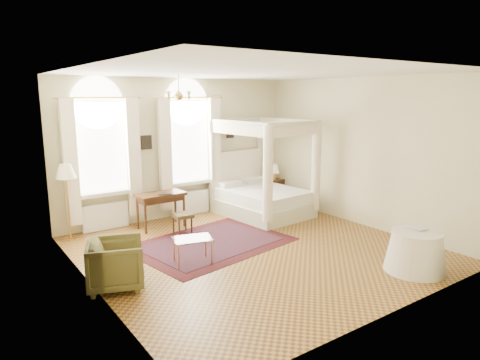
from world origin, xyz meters
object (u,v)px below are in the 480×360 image
(nightstand, at_px, (274,191))
(writing_desk, at_px, (161,198))
(armchair, at_px, (116,264))
(side_table, at_px, (416,252))
(canopy_bed, at_px, (263,194))
(floor_lamp, at_px, (66,175))
(stool, at_px, (182,217))
(coffee_table, at_px, (193,241))

(nightstand, height_order, writing_desk, writing_desk)
(armchair, relative_size, side_table, 0.82)
(canopy_bed, xyz_separation_m, floor_lamp, (-4.36, 0.86, 0.80))
(canopy_bed, bearing_deg, armchair, -156.26)
(nightstand, xyz_separation_m, writing_desk, (-3.54, -0.35, 0.35))
(stool, bearing_deg, canopy_bed, 4.47)
(coffee_table, bearing_deg, nightstand, 32.90)
(writing_desk, distance_m, floor_lamp, 2.01)
(coffee_table, distance_m, side_table, 3.78)
(writing_desk, xyz_separation_m, stool, (0.18, -0.66, -0.31))
(stool, height_order, armchair, armchair)
(canopy_bed, relative_size, floor_lamp, 1.50)
(floor_lamp, xyz_separation_m, side_table, (4.30, -5.04, -0.99))
(stool, bearing_deg, coffee_table, -111.57)
(floor_lamp, bearing_deg, stool, -27.07)
(writing_desk, relative_size, floor_lamp, 0.68)
(canopy_bed, distance_m, side_table, 4.19)
(side_table, bearing_deg, stool, 119.52)
(writing_desk, bearing_deg, stool, -74.42)
(writing_desk, height_order, armchair, writing_desk)
(nightstand, bearing_deg, armchair, -153.02)
(canopy_bed, relative_size, writing_desk, 2.21)
(side_table, bearing_deg, armchair, 152.24)
(armchair, bearing_deg, coffee_table, -62.76)
(side_table, bearing_deg, floor_lamp, 130.48)
(writing_desk, distance_m, stool, 0.75)
(nightstand, bearing_deg, side_table, -102.32)
(stool, xyz_separation_m, coffee_table, (-0.62, -1.56, 0.04))
(stool, xyz_separation_m, armchair, (-2.04, -1.74, 0.01))
(nightstand, distance_m, coffee_table, 4.74)
(writing_desk, bearing_deg, coffee_table, -101.05)
(coffee_table, bearing_deg, side_table, -40.27)
(canopy_bed, bearing_deg, nightstand, 38.69)
(canopy_bed, height_order, armchair, canopy_bed)
(writing_desk, height_order, floor_lamp, floor_lamp)
(armchair, relative_size, floor_lamp, 0.53)
(canopy_bed, height_order, writing_desk, canopy_bed)
(canopy_bed, height_order, coffee_table, canopy_bed)
(nightstand, bearing_deg, coffee_table, -147.10)
(nightstand, height_order, stool, nightstand)
(writing_desk, distance_m, armchair, 3.04)
(nightstand, distance_m, stool, 3.51)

